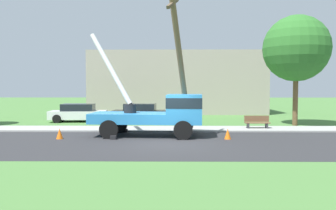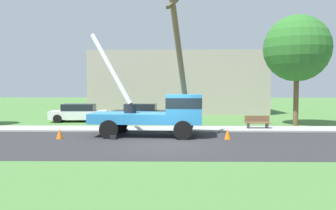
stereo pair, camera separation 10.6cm
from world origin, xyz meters
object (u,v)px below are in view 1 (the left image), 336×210
utility_truck (162,111)px  parked_sedan_white (78,113)px  parked_sedan_black (140,112)px  traffic_cone_behind (60,134)px  traffic_cone_ahead (228,134)px  leaning_utility_pole (180,62)px  roadside_tree_far (296,49)px  park_bench (257,122)px

utility_truck → parked_sedan_white: 10.48m
parked_sedan_black → traffic_cone_behind: bearing=-109.9°
traffic_cone_ahead → parked_sedan_black: size_ratio=0.12×
traffic_cone_behind → parked_sedan_white: (-1.44, 9.02, 0.43)m
leaning_utility_pole → traffic_cone_ahead: bearing=-30.1°
traffic_cone_ahead → roadside_tree_far: roadside_tree_far is taller
traffic_cone_behind → parked_sedan_white: parked_sedan_white is taller
leaning_utility_pole → parked_sedan_white: 11.50m
utility_truck → traffic_cone_behind: size_ratio=12.04×
parked_sedan_white → parked_sedan_black: 4.90m
leaning_utility_pole → parked_sedan_black: size_ratio=1.83×
park_bench → leaning_utility_pole: bearing=-152.0°
traffic_cone_behind → park_bench: (11.52, 4.12, 0.18)m
utility_truck → roadside_tree_far: size_ratio=0.86×
utility_truck → parked_sedan_white: bearing=130.9°
utility_truck → traffic_cone_behind: bearing=-168.4°
traffic_cone_ahead → park_bench: size_ratio=0.35×
utility_truck → leaning_utility_pole: leaning_utility_pole is taller
utility_truck → traffic_cone_behind: utility_truck is taller
leaning_utility_pole → traffic_cone_ahead: 4.86m
parked_sedan_white → roadside_tree_far: (16.27, -2.49, 4.77)m
traffic_cone_ahead → parked_sedan_black: parked_sedan_black is taller
park_bench → traffic_cone_behind: bearing=-160.3°
traffic_cone_ahead → park_bench: bearing=58.1°
utility_truck → leaning_utility_pole: size_ratio=0.82×
traffic_cone_behind → parked_sedan_white: bearing=99.1°
utility_truck → parked_sedan_black: bearing=103.3°
parked_sedan_white → roadside_tree_far: roadside_tree_far is taller
utility_truck → parked_sedan_black: (-1.97, 8.37, -0.70)m
leaning_utility_pole → parked_sedan_black: (-3.03, 8.05, -3.49)m
leaning_utility_pole → park_bench: size_ratio=5.15×
traffic_cone_behind → parked_sedan_black: parked_sedan_black is taller
leaning_utility_pole → traffic_cone_behind: leaning_utility_pole is taller
leaning_utility_pole → roadside_tree_far: 9.87m
parked_sedan_white → park_bench: 13.86m
leaning_utility_pole → roadside_tree_far: size_ratio=1.05×
traffic_cone_behind → roadside_tree_far: (14.83, 6.52, 5.20)m
roadside_tree_far → utility_truck: bearing=-150.1°
leaning_utility_pole → traffic_cone_behind: (-6.46, -1.43, -3.92)m
traffic_cone_behind → roadside_tree_far: bearing=23.7°
parked_sedan_black → parked_sedan_white: bearing=-174.6°
parked_sedan_black → roadside_tree_far: 12.70m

